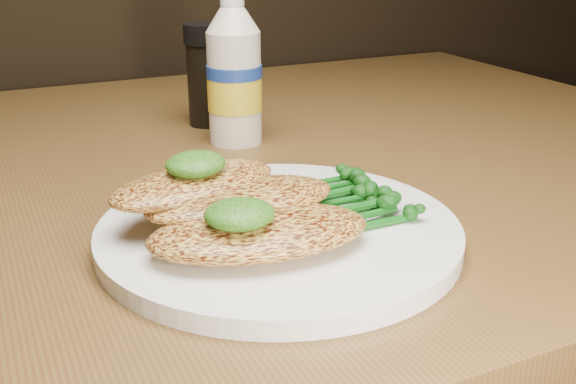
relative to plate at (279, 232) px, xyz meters
name	(u,v)px	position (x,y,z in m)	size (l,w,h in m)	color
plate	(279,232)	(0.00, 0.00, 0.00)	(0.27, 0.27, 0.01)	white
chicken_front	(260,232)	(-0.03, -0.03, 0.02)	(0.15, 0.08, 0.02)	gold
chicken_mid	(241,200)	(-0.03, 0.01, 0.03)	(0.14, 0.07, 0.02)	gold
chicken_back	(194,184)	(-0.05, 0.03, 0.03)	(0.13, 0.07, 0.02)	gold
pesto_front	(239,214)	(-0.05, -0.04, 0.04)	(0.05, 0.04, 0.02)	black
pesto_back	(195,164)	(-0.05, 0.03, 0.05)	(0.05, 0.04, 0.02)	black
broccolini_bundle	(326,200)	(0.04, 0.00, 0.02)	(0.13, 0.10, 0.02)	#115114
mayo_bottle	(234,66)	(0.06, 0.24, 0.07)	(0.06, 0.06, 0.16)	beige
pepper_grinder	(206,75)	(0.06, 0.32, 0.05)	(0.05, 0.05, 0.12)	black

